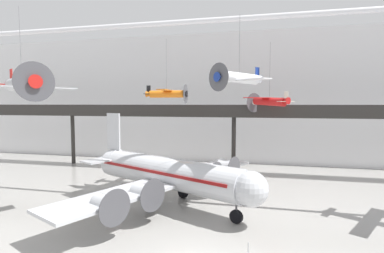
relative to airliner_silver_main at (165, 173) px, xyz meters
name	(u,v)px	position (x,y,z in m)	size (l,w,h in m)	color
hangar_back_wall	(238,98)	(6.02, 26.77, 8.83)	(140.00, 3.00, 24.71)	white
mezzanine_walkway	(233,115)	(6.02, 16.95, 5.90)	(110.00, 3.20, 11.13)	#2D2B28
ceiling_truss_beam	(221,20)	(6.02, 1.63, 16.90)	(120.00, 0.60, 0.60)	silver
airliner_silver_main	(165,173)	(0.00, 0.00, 0.00)	(23.53, 27.65, 10.05)	silver
suspended_plane_orange_highwing	(167,94)	(-2.22, 7.66, 9.15)	(5.88, 7.23, 8.71)	orange
suspended_plane_white_twin	(239,78)	(8.24, -1.00, 10.32)	(6.67, 6.34, 7.65)	silver
suspended_plane_red_highwing	(269,101)	(11.51, 12.84, 8.12)	(7.01, 7.04, 10.01)	red
suspended_plane_silver_racer	(22,83)	(-10.95, -8.28, 9.62)	(7.97, 8.79, 8.63)	silver
stanchion_barrier	(248,252)	(9.73, -9.83, -3.20)	(0.36, 0.36, 1.08)	#B2B5BA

